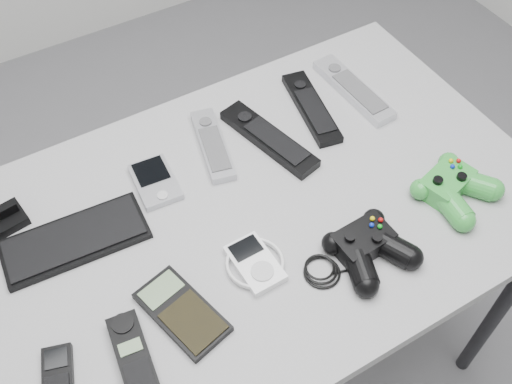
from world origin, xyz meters
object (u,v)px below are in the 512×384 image
pda (155,181)px  remote_silver_b (353,89)px  mobile_phone (58,377)px  cordless_handset (135,360)px  mp3_player (255,263)px  remote_black_b (311,107)px  controller_black (368,246)px  remote_silver_a (213,144)px  calculator (182,312)px  controller_green (453,186)px  remote_black_a (269,138)px  pda_keyboard (75,239)px  desk (258,227)px

pda → remote_silver_b: (0.50, 0.02, 0.00)m
mobile_phone → cordless_handset: 0.12m
mp3_player → remote_black_b: bearing=41.1°
mp3_player → controller_black: 0.21m
remote_silver_a → calculator: (-0.22, -0.31, -0.00)m
pda → mp3_player: (0.08, -0.26, 0.00)m
controller_green → cordless_handset: bearing=165.7°
remote_silver_a → controller_black: controller_black is taller
remote_black_b → cordless_handset: cordless_handset is taller
remote_black_a → mp3_player: (-0.18, -0.25, -0.00)m
remote_black_b → mp3_player: size_ratio=1.98×
pda → mobile_phone: pda is taller
cordless_handset → controller_green: bearing=7.6°
pda_keyboard → remote_silver_a: 0.34m
pda_keyboard → cordless_handset: 0.27m
controller_black → remote_silver_b: bearing=54.6°
pda_keyboard → remote_black_a: remote_black_a is taller
remote_black_a → remote_black_b: size_ratio=1.09×
desk → cordless_handset: size_ratio=6.79×
remote_silver_a → controller_black: bearing=-58.5°
desk → remote_silver_b: size_ratio=4.71×
pda → controller_green: size_ratio=0.76×
remote_silver_b → mobile_phone: bearing=-161.1°
remote_black_b → mobile_phone: bearing=-144.7°
controller_black → desk: bearing=119.1°
cordless_handset → desk: bearing=34.1°
desk → remote_silver_a: (-0.00, 0.18, 0.08)m
remote_silver_b → controller_black: controller_black is taller
desk → pda_keyboard: size_ratio=4.22×
desk → controller_black: 0.24m
remote_black_b → controller_green: controller_green is taller
cordless_handset → controller_black: controller_black is taller
desk → calculator: calculator is taller
remote_silver_a → mp3_player: bearing=-89.7°
pda → pda_keyboard: bearing=-160.2°
remote_silver_b → calculator: size_ratio=1.42×
remote_black_b → remote_silver_b: size_ratio=0.95×
desk → remote_black_a: bearing=52.5°
cordless_handset → controller_green: controller_green is taller
mp3_player → controller_green: (0.42, -0.05, 0.02)m
calculator → controller_green: controller_green is taller
desk → cordless_handset: cordless_handset is taller
cordless_handset → controller_green: size_ratio=1.04×
pda_keyboard → remote_black_b: remote_black_b is taller
remote_black_a → remote_silver_b: (0.24, 0.03, -0.00)m
remote_silver_a → controller_black: (0.12, -0.38, 0.01)m
remote_black_b → remote_silver_b: bearing=11.3°
remote_silver_b → cordless_handset: 0.76m
controller_green → mp3_player: bearing=157.9°
remote_silver_b → controller_black: (-0.23, -0.36, 0.01)m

